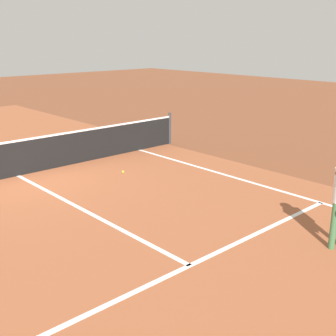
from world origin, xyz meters
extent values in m
plane|color=brown|center=(0.00, 0.00, 0.00)|extent=(60.00, 60.00, 0.00)
cube|color=#9E5433|center=(0.00, 0.00, 0.00)|extent=(10.62, 24.40, 0.00)
cube|color=white|center=(4.11, -5.95, 0.00)|extent=(0.10, 11.89, 0.01)
cube|color=white|center=(0.00, -6.40, 0.00)|extent=(8.22, 0.10, 0.01)
cube|color=white|center=(0.00, -3.20, 0.00)|extent=(0.10, 6.40, 0.01)
cylinder|color=#33383D|center=(5.44, 0.00, 0.54)|extent=(0.09, 0.09, 1.07)
cube|color=black|center=(0.00, 0.00, 0.46)|extent=(10.88, 0.02, 0.91)
cube|color=white|center=(0.00, 0.00, 0.94)|extent=(10.88, 0.03, 0.05)
cylinder|color=#3F7247|center=(2.23, -7.63, 0.42)|extent=(0.11, 0.11, 0.84)
sphere|color=#CCE033|center=(2.20, -1.66, 0.03)|extent=(0.07, 0.07, 0.07)
camera|label=1|loc=(-4.46, -10.77, 3.50)|focal=46.63mm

